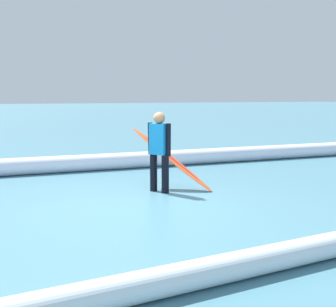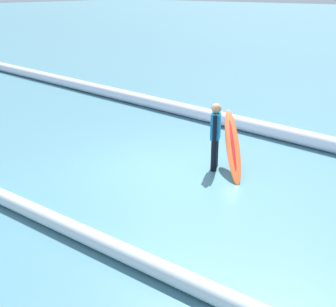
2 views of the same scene
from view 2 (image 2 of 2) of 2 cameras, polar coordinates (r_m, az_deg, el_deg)
The scene contains 5 objects.
ground_plane at distance 10.21m, azimuth -0.91°, elevation -1.99°, with size 196.23×196.23×0.00m, color teal.
surfer at distance 10.02m, azimuth 6.02°, elevation 2.62°, with size 0.34×0.48×1.51m.
surfboard at distance 10.07m, azimuth 8.18°, elevation 1.04°, with size 1.36×1.50×1.20m.
wave_crest_foreground at distance 14.38m, azimuth 2.08°, elevation 5.54°, with size 0.40×0.40×25.61m, color white.
wave_crest_midground at distance 8.39m, azimuth -16.55°, elevation -7.09°, with size 0.28×0.28×16.71m, color silver.
Camera 2 is at (-6.16, 7.14, 3.90)m, focal length 48.15 mm.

